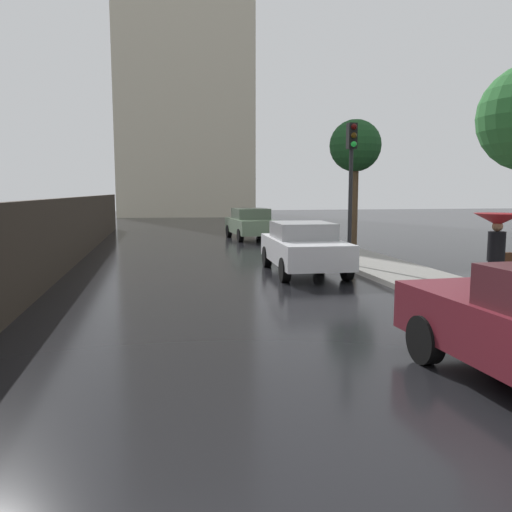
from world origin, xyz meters
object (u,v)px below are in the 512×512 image
car_white_near_kerb (304,247)px  car_green_far_ahead (250,223)px  pedestrian_with_umbrella_far (497,232)px  street_tree_far (355,148)px  traffic_light (351,167)px

car_white_near_kerb → car_green_far_ahead: bearing=90.3°
car_white_near_kerb → car_green_far_ahead: size_ratio=1.01×
car_white_near_kerb → pedestrian_with_umbrella_far: 5.62m
pedestrian_with_umbrella_far → street_tree_far: bearing=84.1°
pedestrian_with_umbrella_far → street_tree_far: size_ratio=0.33×
car_white_near_kerb → car_green_far_ahead: car_green_far_ahead is taller
street_tree_far → pedestrian_with_umbrella_far: bearing=-97.5°
car_green_far_ahead → street_tree_far: size_ratio=0.78×
pedestrian_with_umbrella_far → car_white_near_kerb: bearing=120.6°
car_green_far_ahead → pedestrian_with_umbrella_far: 15.79m
car_green_far_ahead → traffic_light: traffic_light is taller
car_white_near_kerb → pedestrian_with_umbrella_far: size_ratio=2.41×
car_green_far_ahead → traffic_light: bearing=-86.9°
car_green_far_ahead → traffic_light: 10.64m
car_white_near_kerb → street_tree_far: bearing=60.8°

